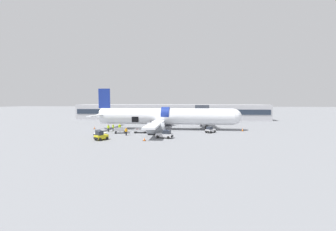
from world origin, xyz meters
name	(u,v)px	position (x,y,z in m)	size (l,w,h in m)	color
ground_plane	(158,131)	(0.00, 0.00, 0.00)	(500.00, 500.00, 0.00)	slate
terminal_strip	(171,112)	(0.00, 35.02, 2.92)	(74.83, 11.13, 5.84)	#B2B2B7
jet_bridge_stub	(201,111)	(10.61, 9.16, 4.49)	(3.58, 8.30, 6.18)	#4C4C51
airplane	(164,117)	(0.96, 3.89, 3.19)	(37.75, 31.73, 10.40)	white
baggage_tug_lead	(101,136)	(-8.86, -11.71, 0.71)	(2.39, 2.68, 1.72)	yellow
baggage_tug_mid	(210,130)	(12.04, -0.76, 0.60)	(2.54, 2.67, 1.42)	silver
baggage_tug_rear	(100,134)	(-10.74, -7.89, 0.57)	(2.70, 2.55, 1.33)	white
baggage_tug_spare	(165,135)	(2.61, -8.54, 0.67)	(3.47, 2.28, 1.55)	silver
baggage_cart_loading	(121,130)	(-7.96, -3.29, 0.59)	(3.85, 2.54, 1.17)	#B7BABF
baggage_cart_queued	(141,131)	(-3.60, -2.44, 0.47)	(3.88, 2.25, 1.05)	#B7BABF
ground_crew_loader_a	(113,127)	(-10.77, -0.36, 0.88)	(0.45, 0.59, 1.67)	#2D2D33
ground_crew_loader_b	(126,131)	(-5.76, -6.24, 0.87)	(0.56, 0.51, 1.66)	black
ground_crew_driver	(120,127)	(-9.10, -0.60, 0.98)	(0.64, 0.43, 1.86)	#2D2D33
ground_crew_supervisor	(108,128)	(-11.46, -1.59, 0.91)	(0.61, 0.45, 1.74)	#2D2D33
safety_cone_nose	(243,130)	(19.99, 2.49, 0.37)	(0.55, 0.55, 0.79)	black
safety_cone_engine_left	(144,139)	(-0.73, -11.66, 0.29)	(0.59, 0.59, 0.63)	black
safety_cone_wingtip	(167,133)	(2.56, -4.00, 0.29)	(0.63, 0.63, 0.62)	black
safety_cone_tail	(94,128)	(-16.90, 2.70, 0.33)	(0.50, 0.50, 0.71)	black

